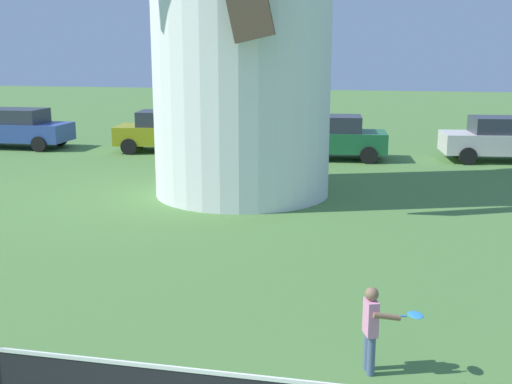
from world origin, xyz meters
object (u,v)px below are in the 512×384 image
at_px(player_far, 373,325).
at_px(parked_car_cream, 508,138).
at_px(parked_car_mustard, 169,131).
at_px(parked_car_green, 328,137).
at_px(parked_car_blue, 14,128).

xyz_separation_m(player_far, parked_car_cream, (4.14, 16.16, 0.19)).
xyz_separation_m(parked_car_mustard, parked_car_green, (6.20, -0.44, 0.00)).
distance_m(player_far, parked_car_blue, 21.27).
bearing_deg(parked_car_mustard, player_far, -62.41).
height_order(parked_car_blue, parked_car_green, same).
xyz_separation_m(parked_car_blue, parked_car_green, (12.59, -0.08, -0.00)).
xyz_separation_m(parked_car_green, parked_car_cream, (6.20, 0.82, 0.00)).
bearing_deg(parked_car_blue, parked_car_cream, 2.25).
height_order(player_far, parked_car_cream, parked_car_cream).
bearing_deg(parked_car_mustard, parked_car_blue, -176.73).
relative_size(parked_car_mustard, parked_car_green, 0.99).
xyz_separation_m(player_far, parked_car_green, (-2.05, 15.34, 0.19)).
bearing_deg(parked_car_green, parked_car_cream, 7.52).
distance_m(player_far, parked_car_mustard, 17.81).
height_order(player_far, parked_car_mustard, parked_car_mustard).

